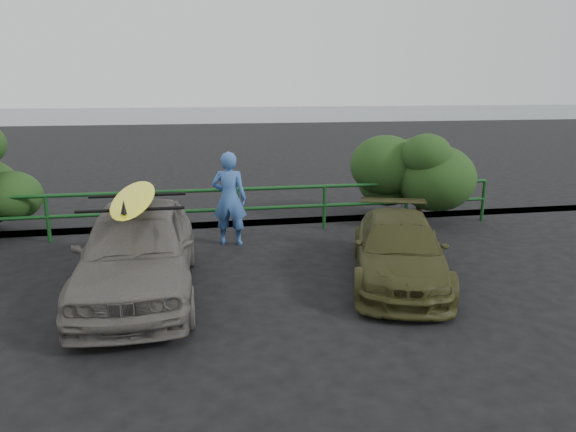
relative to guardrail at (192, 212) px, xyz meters
name	(u,v)px	position (x,y,z in m)	size (l,w,h in m)	color
ground	(195,341)	(0.00, -5.00, -0.52)	(80.00, 80.00, 0.00)	black
ocean	(192,113)	(0.00, 55.00, -0.52)	(200.00, 200.00, 0.00)	#556067
guardrail	(192,212)	(0.00, 0.00, 0.00)	(14.00, 0.08, 1.04)	#134318
shrub_right	(399,172)	(5.00, 0.50, 0.66)	(3.20, 2.40, 2.36)	#214017
sedan	(138,249)	(-0.84, -3.19, 0.21)	(1.73, 4.31, 1.47)	#5F5A55
olive_vehicle	(399,249)	(3.44, -3.37, 0.02)	(1.51, 3.70, 1.07)	#3A3A19
man	(229,199)	(0.77, -0.81, 0.45)	(0.71, 0.47, 1.94)	#3962AB
roof_rack	(134,202)	(-0.84, -3.19, 0.97)	(1.53, 1.07, 0.05)	black
surfboard	(134,198)	(-0.84, -3.19, 1.04)	(0.59, 2.85, 0.08)	yellow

